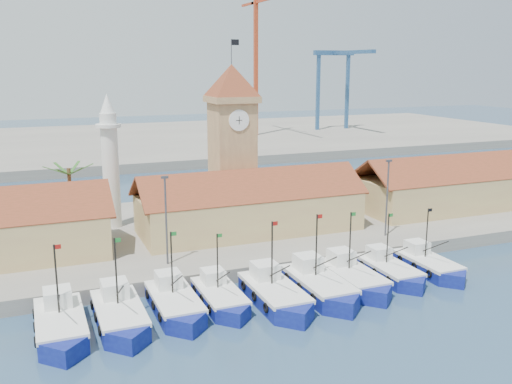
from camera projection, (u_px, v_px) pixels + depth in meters
name	position (u px, v px, depth m)	size (l,w,h in m)	color
ground	(330.00, 305.00, 51.31)	(400.00, 400.00, 0.00)	#1C304B
quay	(238.00, 228.00, 72.87)	(140.00, 32.00, 1.50)	gray
terminal	(126.00, 142.00, 150.63)	(240.00, 80.00, 2.00)	gray
boat_0	(61.00, 327.00, 45.14)	(3.76, 10.29, 7.78)	navy
boat_1	(120.00, 317.00, 46.91)	(3.75, 10.26, 7.76)	navy
boat_2	(176.00, 305.00, 49.29)	(3.65, 9.99, 7.56)	navy
boat_3	(221.00, 299.00, 50.86)	(3.32, 9.10, 6.89)	navy
boat_4	(276.00, 296.00, 51.10)	(3.84, 10.52, 7.96)	navy
boat_5	(320.00, 287.00, 53.08)	(3.90, 10.67, 8.07)	navy
boat_6	(354.00, 280.00, 55.14)	(3.73, 10.21, 7.73)	navy
boat_7	(391.00, 272.00, 57.31)	(3.37, 9.24, 6.99)	navy
boat_8	(430.00, 266.00, 58.96)	(3.42, 9.37, 7.09)	navy
hall_center	(250.00, 210.00, 68.54)	(27.04, 10.13, 7.61)	tan
hall_right	(461.00, 189.00, 80.23)	(31.20, 10.13, 7.61)	tan
clock_tower	(232.00, 139.00, 72.22)	(5.80, 5.80, 22.70)	tan
minaret	(110.00, 161.00, 69.04)	(3.00, 3.00, 16.30)	silver
palm_tree	(71.00, 196.00, 66.17)	(5.60, 5.03, 8.39)	brown
lamp_posts	(281.00, 205.00, 60.94)	(80.70, 0.25, 9.03)	#3F3F44
crane_red_right	(258.00, 46.00, 152.15)	(1.00, 33.14, 43.26)	#B43A1B
gantry	(339.00, 68.00, 166.08)	(13.00, 22.00, 23.20)	#28507D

